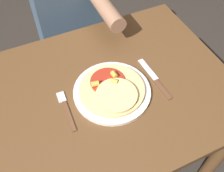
# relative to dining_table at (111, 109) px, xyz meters

# --- Properties ---
(ground_plane) EXTENTS (8.00, 8.00, 0.00)m
(ground_plane) POSITION_rel_dining_table_xyz_m (0.00, 0.00, -0.63)
(ground_plane) COLOR #2D2823
(dining_table) EXTENTS (0.93, 0.74, 0.78)m
(dining_table) POSITION_rel_dining_table_xyz_m (0.00, 0.00, 0.00)
(dining_table) COLOR brown
(dining_table) RESTS_ON ground_plane
(plate) EXTENTS (0.29, 0.29, 0.01)m
(plate) POSITION_rel_dining_table_xyz_m (-0.01, -0.02, 0.16)
(plate) COLOR silver
(plate) RESTS_ON dining_table
(pizza) EXTENTS (0.24, 0.24, 0.04)m
(pizza) POSITION_rel_dining_table_xyz_m (-0.01, -0.03, 0.17)
(pizza) COLOR #DBBC7A
(pizza) RESTS_ON plate
(fork) EXTENTS (0.03, 0.18, 0.00)m
(fork) POSITION_rel_dining_table_xyz_m (-0.18, -0.02, 0.15)
(fork) COLOR brown
(fork) RESTS_ON dining_table
(knife) EXTENTS (0.03, 0.22, 0.00)m
(knife) POSITION_rel_dining_table_xyz_m (0.17, -0.04, 0.15)
(knife) COLOR brown
(knife) RESTS_ON dining_table
(person_diner) EXTENTS (0.33, 0.52, 1.21)m
(person_diner) POSITION_rel_dining_table_xyz_m (0.02, 0.59, 0.07)
(person_diner) COLOR #2D2D38
(person_diner) RESTS_ON ground_plane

